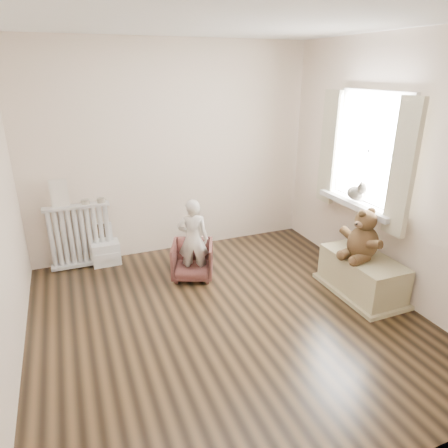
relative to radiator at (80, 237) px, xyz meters
name	(u,v)px	position (x,y,z in m)	size (l,w,h in m)	color
floor	(227,319)	(1.20, -1.68, -0.39)	(3.60, 3.60, 0.01)	black
ceiling	(228,19)	(1.20, -1.68, 2.21)	(3.60, 3.60, 0.01)	white
back_wall	(172,151)	(1.20, 0.12, 0.91)	(3.60, 0.02, 2.60)	white
front_wall	(376,292)	(1.20, -3.48, 0.91)	(3.60, 0.02, 2.60)	white
right_wall	(393,171)	(3.00, -1.68, 0.91)	(0.02, 3.60, 2.60)	white
window	(371,151)	(2.96, -1.38, 1.06)	(0.03, 0.90, 1.10)	white
window_sill	(357,204)	(2.87, -1.38, 0.48)	(0.22, 1.10, 0.06)	silver
curtain_left	(403,169)	(2.85, -1.95, 1.00)	(0.06, 0.26, 1.30)	beige
curtain_right	(329,148)	(2.85, -0.81, 1.00)	(0.06, 0.26, 1.30)	beige
radiator	(80,237)	(0.00, 0.00, 0.00)	(0.74, 0.14, 0.79)	silver
paper_doll	(59,193)	(-0.16, 0.00, 0.56)	(0.19, 0.02, 0.32)	beige
tin_a	(86,202)	(0.11, 0.00, 0.42)	(0.09, 0.09, 0.06)	#A59E8C
tin_b	(101,200)	(0.28, 0.00, 0.42)	(0.09, 0.09, 0.05)	#A59E8C
toy_vanity	(105,243)	(0.27, -0.03, -0.11)	(0.33, 0.24, 0.52)	silver
armchair	(193,260)	(1.16, -0.75, -0.18)	(0.45, 0.47, 0.42)	brown
child	(193,239)	(1.16, -0.80, 0.10)	(0.34, 0.22, 0.94)	silver
toy_bench	(362,276)	(2.72, -1.76, -0.19)	(0.48, 0.90, 0.42)	#BDB588
teddy_bear	(364,236)	(2.68, -1.76, 0.28)	(0.43, 0.33, 0.53)	#3A2714
plush_cat	(356,192)	(2.86, -1.35, 0.61)	(0.17, 0.28, 0.24)	#696358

